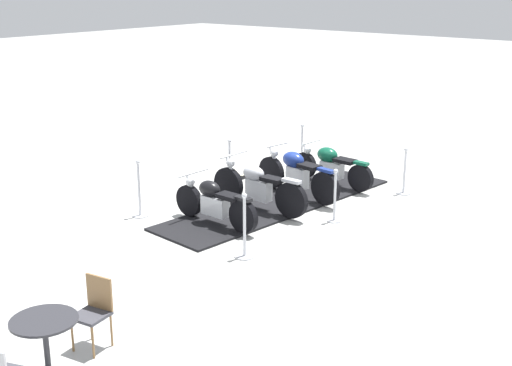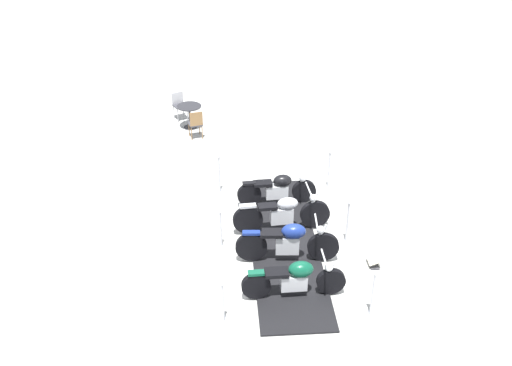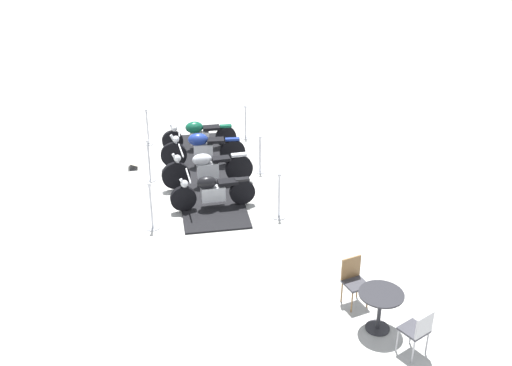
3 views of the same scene
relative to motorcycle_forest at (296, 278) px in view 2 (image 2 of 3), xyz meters
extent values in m
plane|color=silver|center=(1.76, -0.12, -0.49)|extent=(80.00, 80.00, 0.00)
cube|color=black|center=(1.76, -0.12, -0.46)|extent=(5.84, 2.03, 0.04)
cylinder|color=black|center=(-0.05, -0.73, -0.14)|extent=(0.16, 0.61, 0.60)
cylinder|color=black|center=(0.05, 0.81, -0.14)|extent=(0.16, 0.61, 0.60)
cube|color=silver|center=(0.00, 0.04, -0.10)|extent=(0.26, 0.55, 0.35)
ellipsoid|color=#0F5138|center=(-0.01, -0.10, 0.22)|extent=(0.37, 0.53, 0.33)
cube|color=black|center=(0.03, 0.39, 0.17)|extent=(0.33, 0.50, 0.08)
cube|color=#0F5138|center=(0.05, 0.81, 0.19)|extent=(0.17, 0.34, 0.06)
cylinder|color=silver|center=(-0.04, -0.65, 0.11)|extent=(0.09, 0.31, 0.51)
cylinder|color=silver|center=(-0.04, -0.57, 0.43)|extent=(0.68, 0.08, 0.04)
sphere|color=silver|center=(-0.04, -0.67, 0.23)|extent=(0.18, 0.18, 0.18)
cylinder|color=black|center=(1.05, -0.85, -0.09)|extent=(0.22, 0.71, 0.70)
cylinder|color=black|center=(1.29, 0.72, -0.09)|extent=(0.22, 0.71, 0.70)
cube|color=silver|center=(1.17, -0.07, -0.03)|extent=(0.28, 0.54, 0.44)
ellipsoid|color=navy|center=(1.15, -0.20, 0.33)|extent=(0.41, 0.58, 0.34)
cube|color=black|center=(1.22, 0.27, 0.28)|extent=(0.37, 0.50, 0.08)
cube|color=navy|center=(1.29, 0.72, 0.29)|extent=(0.19, 0.40, 0.06)
cylinder|color=silver|center=(1.07, -0.76, 0.21)|extent=(0.12, 0.34, 0.59)
cylinder|color=silver|center=(1.08, -0.67, 0.56)|extent=(0.62, 0.13, 0.04)
sphere|color=silver|center=(1.07, -0.77, 0.36)|extent=(0.18, 0.18, 0.18)
cylinder|color=black|center=(2.33, -0.99, -0.09)|extent=(0.13, 0.71, 0.71)
cylinder|color=black|center=(2.35, 0.64, -0.09)|extent=(0.13, 0.71, 0.71)
cube|color=silver|center=(2.34, -0.17, -0.04)|extent=(0.22, 0.54, 0.41)
ellipsoid|color=#B7BAC1|center=(2.34, -0.31, 0.28)|extent=(0.29, 0.50, 0.29)
cube|color=black|center=(2.35, 0.17, 0.24)|extent=(0.26, 0.45, 0.08)
cube|color=#B7BAC1|center=(2.35, 0.64, 0.30)|extent=(0.15, 0.39, 0.06)
cylinder|color=silver|center=(2.34, -0.90, 0.22)|extent=(0.07, 0.31, 0.61)
cylinder|color=silver|center=(2.34, -0.82, 0.58)|extent=(0.80, 0.05, 0.04)
sphere|color=silver|center=(2.34, -0.92, 0.38)|extent=(0.18, 0.18, 0.18)
cylinder|color=black|center=(3.49, -0.99, -0.14)|extent=(0.14, 0.62, 0.61)
cylinder|color=black|center=(3.54, 0.43, -0.14)|extent=(0.14, 0.62, 0.61)
cube|color=silver|center=(3.51, -0.28, -0.09)|extent=(0.24, 0.57, 0.36)
ellipsoid|color=black|center=(3.51, -0.42, 0.22)|extent=(0.32, 0.48, 0.31)
cube|color=black|center=(3.53, 0.08, 0.17)|extent=(0.29, 0.47, 0.08)
cube|color=black|center=(3.54, 0.43, 0.20)|extent=(0.16, 0.34, 0.06)
cylinder|color=silver|center=(3.49, -0.91, 0.13)|extent=(0.08, 0.28, 0.52)
cylinder|color=silver|center=(3.50, -0.84, 0.45)|extent=(0.77, 0.06, 0.04)
sphere|color=silver|center=(3.49, -0.94, 0.25)|extent=(0.18, 0.18, 0.18)
cylinder|color=silver|center=(1.89, 1.33, -0.47)|extent=(0.29, 0.29, 0.03)
cylinder|color=silver|center=(1.89, 1.33, 0.01)|extent=(0.05, 0.05, 0.94)
sphere|color=silver|center=(1.89, 1.33, 0.51)|extent=(0.09, 0.09, 0.09)
cylinder|color=silver|center=(4.31, 1.11, -0.47)|extent=(0.34, 0.34, 0.03)
cylinder|color=silver|center=(4.31, 1.11, 0.05)|extent=(0.05, 0.05, 1.02)
sphere|color=silver|center=(4.31, 1.11, 0.60)|extent=(0.09, 0.09, 0.09)
cylinder|color=silver|center=(-0.80, -1.35, -0.47)|extent=(0.29, 0.29, 0.03)
cylinder|color=silver|center=(-0.80, -1.35, 0.04)|extent=(0.05, 0.05, 1.00)
sphere|color=silver|center=(-0.80, -1.35, 0.58)|extent=(0.09, 0.09, 0.09)
cylinder|color=silver|center=(-0.54, 1.54, -0.47)|extent=(0.34, 0.34, 0.03)
cylinder|color=silver|center=(-0.54, 1.54, 0.00)|extent=(0.05, 0.05, 0.92)
sphere|color=silver|center=(-0.54, 1.54, 0.49)|extent=(0.09, 0.09, 0.09)
cylinder|color=silver|center=(1.63, -1.57, -0.47)|extent=(0.28, 0.28, 0.03)
cylinder|color=silver|center=(1.63, -1.57, 0.06)|extent=(0.05, 0.05, 1.05)
sphere|color=silver|center=(1.63, -1.57, 0.62)|extent=(0.09, 0.09, 0.09)
cylinder|color=silver|center=(4.05, -1.79, -0.47)|extent=(0.32, 0.32, 0.03)
cylinder|color=silver|center=(4.05, -1.79, 0.06)|extent=(0.05, 0.05, 1.05)
sphere|color=silver|center=(4.05, -1.79, 0.62)|extent=(0.09, 0.09, 0.09)
cube|color=#333338|center=(0.74, -1.94, -0.47)|extent=(0.39, 0.23, 0.02)
cube|color=beige|center=(0.74, -1.94, -0.33)|extent=(0.37, 0.30, 0.11)
cylinder|color=#2D2D33|center=(8.51, 1.63, -0.47)|extent=(0.43, 0.43, 0.02)
cylinder|color=#2D2D33|center=(8.51, 1.63, -0.11)|extent=(0.07, 0.07, 0.71)
cylinder|color=#2D2D33|center=(8.51, 1.63, 0.26)|extent=(0.78, 0.78, 0.03)
cylinder|color=olive|center=(7.91, 1.70, -0.26)|extent=(0.03, 0.03, 0.44)
cylinder|color=olive|center=(7.97, 1.36, -0.26)|extent=(0.03, 0.03, 0.44)
cylinder|color=olive|center=(7.58, 1.64, -0.26)|extent=(0.03, 0.03, 0.44)
cylinder|color=olive|center=(7.64, 1.30, -0.26)|extent=(0.03, 0.03, 0.44)
cube|color=#3F3F47|center=(7.78, 1.50, -0.02)|extent=(0.46, 0.46, 0.04)
cube|color=olive|center=(7.59, 1.47, 0.22)|extent=(0.10, 0.40, 0.44)
cylinder|color=#B7B7BC|center=(9.12, 1.68, -0.25)|extent=(0.03, 0.03, 0.47)
cylinder|color=#B7B7BC|center=(8.99, 2.00, -0.25)|extent=(0.03, 0.03, 0.47)
cylinder|color=#B7B7BC|center=(9.43, 1.80, -0.25)|extent=(0.03, 0.03, 0.47)
cylinder|color=#B7B7BC|center=(9.31, 2.12, -0.25)|extent=(0.03, 0.03, 0.47)
cube|color=#3F3F47|center=(9.21, 1.90, 0.00)|extent=(0.52, 0.52, 0.04)
cube|color=#B7B7BC|center=(9.39, 1.97, 0.22)|extent=(0.17, 0.38, 0.39)
camera|label=1|loc=(12.41, 7.92, 4.04)|focal=47.76mm
camera|label=2|loc=(-9.04, 2.25, 7.73)|focal=41.33mm
camera|label=3|loc=(16.02, -2.61, 6.62)|focal=42.65mm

